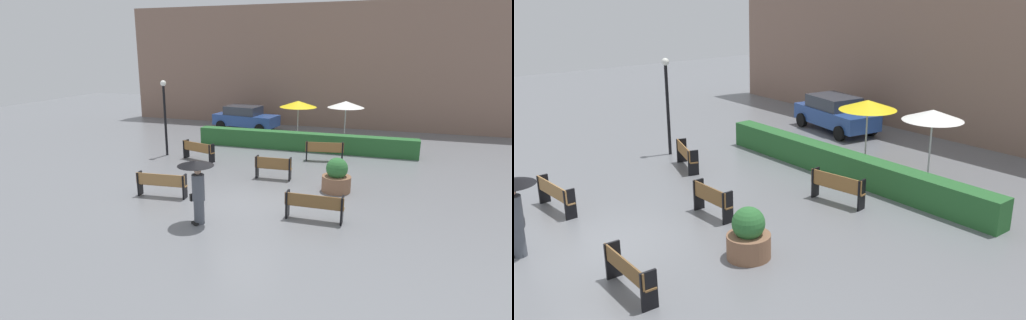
# 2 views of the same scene
# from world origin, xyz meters

# --- Properties ---
(ground_plane) EXTENTS (60.00, 60.00, 0.00)m
(ground_plane) POSITION_xyz_m (0.00, 0.00, 0.00)
(ground_plane) COLOR slate
(bench_near_right) EXTENTS (1.82, 0.37, 0.87)m
(bench_near_right) POSITION_xyz_m (2.65, -0.58, 0.52)
(bench_near_right) COLOR brown
(bench_near_right) RESTS_ON ground
(bench_back_row) EXTENTS (1.81, 0.61, 0.93)m
(bench_back_row) POSITION_xyz_m (1.85, 6.55, 0.55)
(bench_back_row) COLOR olive
(bench_back_row) RESTS_ON ground
(bench_near_left) EXTENTS (1.88, 0.49, 0.88)m
(bench_near_left) POSITION_xyz_m (-2.93, -0.18, 0.53)
(bench_near_left) COLOR #9E7242
(bench_near_left) RESTS_ON ground
(bench_far_left) EXTENTS (1.79, 0.85, 0.89)m
(bench_far_left) POSITION_xyz_m (-3.92, 4.82, 0.53)
(bench_far_left) COLOR olive
(bench_far_left) RESTS_ON ground
(bench_mid_center) EXTENTS (1.51, 0.40, 0.93)m
(bench_mid_center) POSITION_xyz_m (0.31, 3.10, 0.54)
(bench_mid_center) COLOR brown
(bench_mid_center) RESTS_ON ground
(pedestrian_with_umbrella) EXTENTS (1.10, 1.10, 1.97)m
(pedestrian_with_umbrella) POSITION_xyz_m (-0.67, -1.83, 1.34)
(pedestrian_with_umbrella) COLOR #4C515B
(pedestrian_with_umbrella) RESTS_ON ground
(planter_pot) EXTENTS (1.08, 1.08, 1.30)m
(planter_pot) POSITION_xyz_m (2.95, 2.39, 0.56)
(planter_pot) COLOR brown
(planter_pot) RESTS_ON ground
(lamp_post) EXTENTS (0.28, 0.28, 3.72)m
(lamp_post) POSITION_xyz_m (-5.86, 5.26, 2.29)
(lamp_post) COLOR black
(lamp_post) RESTS_ON ground
(patio_umbrella_yellow) EXTENTS (2.09, 2.09, 2.37)m
(patio_umbrella_yellow) POSITION_xyz_m (-0.27, 10.24, 2.19)
(patio_umbrella_yellow) COLOR silver
(patio_umbrella_yellow) RESTS_ON ground
(patio_umbrella_white) EXTENTS (1.99, 1.99, 2.43)m
(patio_umbrella_white) POSITION_xyz_m (2.35, 10.41, 2.25)
(patio_umbrella_white) COLOR silver
(patio_umbrella_white) RESTS_ON ground
(hedge_strip) EXTENTS (11.51, 0.70, 0.93)m
(hedge_strip) POSITION_xyz_m (0.42, 8.40, 0.47)
(hedge_strip) COLOR #28602D
(hedge_strip) RESTS_ON ground
(building_facade) EXTENTS (28.00, 1.20, 8.10)m
(building_facade) POSITION_xyz_m (0.00, 16.00, 4.05)
(building_facade) COLOR #846656
(building_facade) RESTS_ON ground
(parked_car) EXTENTS (4.42, 2.47, 1.57)m
(parked_car) POSITION_xyz_m (-4.37, 12.87, 0.82)
(parked_car) COLOR #28478C
(parked_car) RESTS_ON ground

